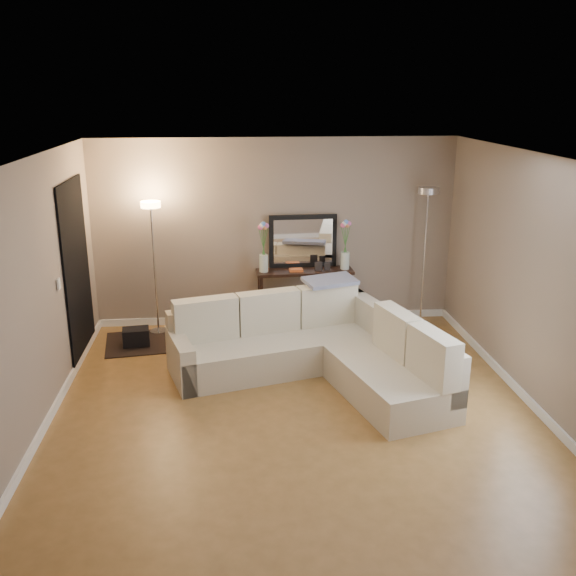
{
  "coord_description": "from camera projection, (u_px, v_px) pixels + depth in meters",
  "views": [
    {
      "loc": [
        -0.62,
        -5.95,
        3.21
      ],
      "look_at": [
        0.0,
        0.8,
        1.1
      ],
      "focal_mm": 40.0,
      "sensor_mm": 36.0,
      "label": 1
    }
  ],
  "objects": [
    {
      "name": "floor_lamp_unlit",
      "position": [
        426.0,
        229.0,
        8.72
      ],
      "size": [
        0.34,
        0.34,
        1.96
      ],
      "color": "silver",
      "rests_on": "floor"
    },
    {
      "name": "switch_plate",
      "position": [
        59.0,
        284.0,
        6.91
      ],
      "size": [
        0.02,
        0.08,
        0.12
      ],
      "primitive_type": "cube",
      "color": "white",
      "rests_on": "ground"
    },
    {
      "name": "floor_lamp_lit",
      "position": [
        153.0,
        242.0,
        8.46
      ],
      "size": [
        0.29,
        0.29,
        1.82
      ],
      "color": "silver",
      "rests_on": "floor"
    },
    {
      "name": "floor",
      "position": [
        295.0,
        412.0,
        6.67
      ],
      "size": [
        5.0,
        5.5,
        0.01
      ],
      "primitive_type": "cube",
      "color": "olive",
      "rests_on": "ground"
    },
    {
      "name": "wall_left",
      "position": [
        32.0,
        300.0,
        6.06
      ],
      "size": [
        0.02,
        5.5,
        2.6
      ],
      "primitive_type": "cube",
      "color": "gray",
      "rests_on": "ground"
    },
    {
      "name": "flower_vase_right",
      "position": [
        345.0,
        249.0,
        8.82
      ],
      "size": [
        0.15,
        0.13,
        0.7
      ],
      "color": "silver",
      "rests_on": "console_table"
    },
    {
      "name": "baseboard_right",
      "position": [
        525.0,
        397.0,
        6.87
      ],
      "size": [
        0.03,
        5.5,
        0.1
      ],
      "primitive_type": "cube",
      "color": "white",
      "rests_on": "ground"
    },
    {
      "name": "doorway",
      "position": [
        77.0,
        272.0,
        7.74
      ],
      "size": [
        0.02,
        1.2,
        2.2
      ],
      "primitive_type": "cube",
      "color": "black",
      "rests_on": "ground"
    },
    {
      "name": "black_bag",
      "position": [
        136.0,
        337.0,
        8.32
      ],
      "size": [
        0.36,
        0.28,
        0.22
      ],
      "primitive_type": "cube",
      "rotation": [
        0.0,
        0.0,
        0.13
      ],
      "color": "black",
      "rests_on": "charcoal_rug"
    },
    {
      "name": "leaning_mirror",
      "position": [
        303.0,
        241.0,
        8.89
      ],
      "size": [
        0.94,
        0.08,
        0.74
      ],
      "color": "black",
      "rests_on": "console_table"
    },
    {
      "name": "sectional_sofa",
      "position": [
        316.0,
        349.0,
        7.42
      ],
      "size": [
        3.09,
        2.57,
        0.89
      ],
      "color": "beige",
      "rests_on": "floor"
    },
    {
      "name": "ceiling",
      "position": [
        296.0,
        158.0,
        5.9
      ],
      "size": [
        5.0,
        5.5,
        0.01
      ],
      "primitive_type": "cube",
      "color": "white",
      "rests_on": "ground"
    },
    {
      "name": "throw_blanket",
      "position": [
        330.0,
        281.0,
        7.95
      ],
      "size": [
        0.72,
        0.56,
        0.08
      ],
      "primitive_type": "cube",
      "rotation": [
        0.1,
        0.0,
        0.32
      ],
      "color": "gray",
      "rests_on": "sectional_sofa"
    },
    {
      "name": "table_decor",
      "position": [
        305.0,
        269.0,
        8.79
      ],
      "size": [
        0.57,
        0.13,
        0.13
      ],
      "color": "#D95D26",
      "rests_on": "console_table"
    },
    {
      "name": "baseboard_back",
      "position": [
        276.0,
        318.0,
        9.26
      ],
      "size": [
        5.0,
        0.03,
        0.1
      ],
      "primitive_type": "cube",
      "color": "white",
      "rests_on": "ground"
    },
    {
      "name": "wall_right",
      "position": [
        541.0,
        286.0,
        6.5
      ],
      "size": [
        0.02,
        5.5,
        2.6
      ],
      "primitive_type": "cube",
      "color": "gray",
      "rests_on": "ground"
    },
    {
      "name": "baseboard_left",
      "position": [
        49.0,
        418.0,
        6.44
      ],
      "size": [
        0.03,
        5.5,
        0.1
      ],
      "primitive_type": "cube",
      "color": "white",
      "rests_on": "ground"
    },
    {
      "name": "console_table",
      "position": [
        299.0,
        295.0,
        8.93
      ],
      "size": [
        1.35,
        0.4,
        0.82
      ],
      "color": "black",
      "rests_on": "floor"
    },
    {
      "name": "flower_vase_left",
      "position": [
        264.0,
        251.0,
        8.68
      ],
      "size": [
        0.15,
        0.13,
        0.7
      ],
      "color": "silver",
      "rests_on": "console_table"
    },
    {
      "name": "wall_back",
      "position": [
        275.0,
        233.0,
        8.91
      ],
      "size": [
        5.0,
        0.02,
        2.6
      ],
      "primitive_type": "cube",
      "color": "gray",
      "rests_on": "ground"
    },
    {
      "name": "charcoal_rug",
      "position": [
        152.0,
        342.0,
        8.49
      ],
      "size": [
        1.29,
        1.04,
        0.02
      ],
      "primitive_type": "cube",
      "rotation": [
        0.0,
        0.0,
        0.13
      ],
      "color": "black",
      "rests_on": "floor"
    },
    {
      "name": "wall_front",
      "position": [
        345.0,
        439.0,
        3.66
      ],
      "size": [
        5.0,
        0.02,
        2.6
      ],
      "primitive_type": "cube",
      "color": "gray",
      "rests_on": "ground"
    }
  ]
}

